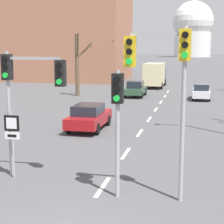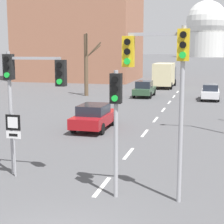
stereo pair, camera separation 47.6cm
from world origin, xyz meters
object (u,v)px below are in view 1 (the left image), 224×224
at_px(traffic_signal_centre_tall, 118,109).
at_px(route_sign_post, 12,135).
at_px(traffic_signal_near_right, 166,70).
at_px(sedan_far_left, 136,89).
at_px(traffic_signal_near_left, 26,83).
at_px(sedan_near_left, 154,76).
at_px(sedan_mid_centre, 89,116).
at_px(delivery_truck, 155,74).
at_px(sedan_near_right, 201,92).

xyz_separation_m(traffic_signal_centre_tall, route_sign_post, (-4.26, 0.97, -1.27)).
distance_m(traffic_signal_near_right, sedan_far_left, 27.34).
xyz_separation_m(traffic_signal_near_right, traffic_signal_centre_tall, (-1.50, -0.11, -1.27)).
bearing_deg(traffic_signal_centre_tall, traffic_signal_near_left, 161.80).
relative_size(traffic_signal_near_right, sedan_near_left, 1.38).
height_order(traffic_signal_near_right, sedan_mid_centre, traffic_signal_near_right).
bearing_deg(route_sign_post, traffic_signal_near_right, -8.46).
bearing_deg(traffic_signal_near_left, traffic_signal_near_right, -12.02).
xyz_separation_m(traffic_signal_near_right, delivery_truck, (-4.30, 36.90, -2.53)).
relative_size(sedan_mid_centre, delivery_truck, 0.62).
bearing_deg(sedan_near_left, traffic_signal_centre_tall, -85.13).
height_order(traffic_signal_near_left, sedan_near_right, traffic_signal_near_left).
bearing_deg(sedan_far_left, route_sign_post, -91.32).
bearing_deg(sedan_near_left, sedan_near_right, -71.68).
bearing_deg(sedan_near_left, traffic_signal_near_left, -89.68).
relative_size(traffic_signal_near_left, route_sign_post, 1.93).
distance_m(traffic_signal_centre_tall, sedan_mid_centre, 11.01).
bearing_deg(route_sign_post, traffic_signal_near_left, 26.51).
bearing_deg(delivery_truck, traffic_signal_near_left, -91.50).
bearing_deg(route_sign_post, sedan_mid_centre, 87.70).
bearing_deg(traffic_signal_centre_tall, sedan_near_right, 83.45).
relative_size(sedan_mid_centre, sedan_far_left, 1.01).
bearing_deg(traffic_signal_near_right, sedan_far_left, 100.96).
distance_m(sedan_near_right, delivery_truck, 12.61).
xyz_separation_m(traffic_signal_near_right, sedan_far_left, (-5.16, 26.64, -3.38)).
xyz_separation_m(traffic_signal_near_right, route_sign_post, (-5.75, 0.86, -2.53)).
height_order(route_sign_post, sedan_mid_centre, route_sign_post).
xyz_separation_m(sedan_mid_centre, sedan_far_left, (0.23, 16.68, 0.04)).
bearing_deg(sedan_far_left, traffic_signal_centre_tall, -82.20).
relative_size(traffic_signal_near_right, sedan_far_left, 1.26).
bearing_deg(delivery_truck, sedan_mid_centre, -92.31).
xyz_separation_m(traffic_signal_near_left, delivery_truck, (0.93, 35.79, -1.94)).
distance_m(route_sign_post, delivery_truck, 36.08).
height_order(traffic_signal_centre_tall, sedan_mid_centre, traffic_signal_centre_tall).
bearing_deg(traffic_signal_near_right, delivery_truck, 96.65).
distance_m(traffic_signal_near_right, sedan_near_left, 47.20).
height_order(traffic_signal_near_left, sedan_far_left, traffic_signal_near_left).
distance_m(traffic_signal_near_left, sedan_mid_centre, 9.29).
xyz_separation_m(traffic_signal_centre_tall, sedan_far_left, (-3.67, 26.75, -2.11)).
distance_m(traffic_signal_near_right, route_sign_post, 6.35).
bearing_deg(traffic_signal_near_left, sedan_near_right, 74.75).
distance_m(traffic_signal_near_right, sedan_mid_centre, 11.83).
bearing_deg(traffic_signal_centre_tall, sedan_near_left, 94.87).
distance_m(route_sign_post, sedan_far_left, 25.80).
bearing_deg(sedan_mid_centre, traffic_signal_centre_tall, -68.87).
bearing_deg(traffic_signal_centre_tall, traffic_signal_near_right, 4.37).
xyz_separation_m(traffic_signal_centre_tall, delivery_truck, (-2.81, 37.02, -1.26)).
bearing_deg(sedan_near_right, traffic_signal_near_right, -93.28).
bearing_deg(traffic_signal_near_right, sedan_mid_centre, 118.42).
bearing_deg(sedan_near_right, delivery_truck, 117.33).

